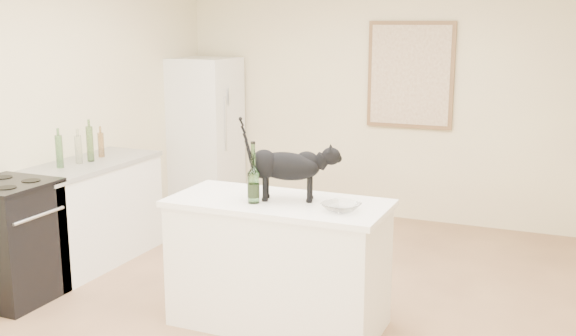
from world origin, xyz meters
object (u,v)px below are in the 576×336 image
(stove, at_px, (10,243))
(fridge, at_px, (205,133))
(black_cat, at_px, (286,170))
(glass_bowl, at_px, (341,207))
(wine_bottle, at_px, (253,176))

(stove, xyz_separation_m, fridge, (0.00, 2.95, 0.40))
(black_cat, bearing_deg, fridge, 113.13)
(fridge, relative_size, glass_bowl, 7.26)
(black_cat, bearing_deg, stove, 175.01)
(stove, bearing_deg, fridge, 90.00)
(wine_bottle, relative_size, glass_bowl, 1.57)
(glass_bowl, bearing_deg, stove, -173.13)
(stove, bearing_deg, glass_bowl, 6.87)
(black_cat, height_order, glass_bowl, black_cat)
(stove, xyz_separation_m, wine_bottle, (1.92, 0.27, 0.63))
(stove, xyz_separation_m, glass_bowl, (2.53, 0.31, 0.48))
(stove, bearing_deg, black_cat, 11.62)
(black_cat, distance_m, wine_bottle, 0.23)
(fridge, height_order, glass_bowl, fridge)
(stove, distance_m, glass_bowl, 2.59)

